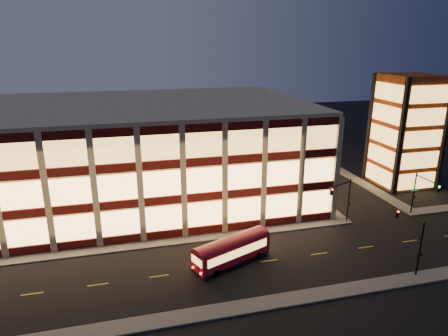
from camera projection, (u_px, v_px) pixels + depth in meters
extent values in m
plane|color=black|center=(171.00, 246.00, 46.80)|extent=(200.00, 200.00, 0.00)
cube|color=#514F4C|center=(144.00, 244.00, 46.98)|extent=(54.00, 2.00, 0.15)
cube|color=#514F4C|center=(293.00, 182.00, 67.93)|extent=(2.00, 30.00, 0.15)
cube|color=#514F4C|center=(448.00, 208.00, 57.23)|extent=(14.00, 2.00, 0.15)
cube|color=#514F4C|center=(351.00, 176.00, 70.55)|extent=(2.00, 30.00, 0.15)
cube|color=#514F4C|center=(190.00, 316.00, 34.78)|extent=(100.00, 2.00, 0.15)
cube|color=tan|center=(135.00, 153.00, 59.63)|extent=(50.00, 30.00, 14.00)
cube|color=tan|center=(131.00, 104.00, 57.42)|extent=(50.40, 30.40, 0.50)
cube|color=#470C0A|center=(144.00, 237.00, 47.62)|extent=(50.10, 0.25, 1.00)
cube|color=#FFB96B|center=(143.00, 221.00, 47.00)|extent=(49.00, 0.20, 3.00)
cube|color=#470C0A|center=(288.00, 179.00, 67.55)|extent=(0.25, 30.10, 1.00)
cube|color=#FFB96B|center=(289.00, 167.00, 66.90)|extent=(0.20, 29.00, 3.00)
cube|color=#470C0A|center=(141.00, 203.00, 46.28)|extent=(50.10, 0.25, 1.00)
cube|color=#FFB96B|center=(140.00, 186.00, 45.66)|extent=(49.00, 0.20, 3.00)
cube|color=#470C0A|center=(290.00, 154.00, 66.21)|extent=(0.25, 30.10, 1.00)
cube|color=#FFB96B|center=(290.00, 142.00, 65.56)|extent=(0.20, 29.00, 3.00)
cube|color=#470C0A|center=(139.00, 166.00, 44.94)|extent=(50.10, 0.25, 1.00)
cube|color=#FFB96B|center=(138.00, 148.00, 44.32)|extent=(49.00, 0.20, 3.00)
cube|color=#470C0A|center=(291.00, 128.00, 64.87)|extent=(0.25, 30.10, 1.00)
cube|color=#FFB96B|center=(292.00, 115.00, 64.22)|extent=(0.20, 29.00, 3.00)
cube|color=#8C3814|center=(406.00, 131.00, 64.65)|extent=(8.00, 8.00, 18.00)
cube|color=black|center=(401.00, 138.00, 60.01)|extent=(0.60, 0.60, 18.00)
cube|color=black|center=(445.00, 135.00, 61.92)|extent=(0.60, 0.60, 18.00)
cube|color=black|center=(369.00, 127.00, 67.39)|extent=(0.60, 0.60, 18.00)
cube|color=black|center=(410.00, 125.00, 69.29)|extent=(0.60, 0.60, 18.00)
cube|color=#FFC059|center=(417.00, 181.00, 63.08)|extent=(6.60, 0.16, 2.60)
cube|color=#FFC059|center=(378.00, 175.00, 65.87)|extent=(0.16, 6.60, 2.60)
cube|color=#FFC059|center=(420.00, 160.00, 62.05)|extent=(6.60, 0.16, 2.60)
cube|color=#FFC059|center=(381.00, 155.00, 64.84)|extent=(0.16, 6.60, 2.60)
cube|color=#FFC059|center=(423.00, 139.00, 61.01)|extent=(6.60, 0.16, 2.60)
cube|color=#FFC059|center=(383.00, 135.00, 63.80)|extent=(0.16, 6.60, 2.60)
cube|color=#FFC059|center=(427.00, 117.00, 59.98)|extent=(6.60, 0.16, 2.60)
cube|color=#FFC059|center=(386.00, 114.00, 62.77)|extent=(0.16, 6.60, 2.60)
cube|color=#FFC059|center=(430.00, 94.00, 58.94)|extent=(6.60, 0.16, 2.60)
cube|color=#FFC059|center=(389.00, 92.00, 61.73)|extent=(0.16, 6.60, 2.60)
cylinder|color=black|center=(348.00, 201.00, 52.22)|extent=(0.18, 0.18, 6.00)
cylinder|color=black|center=(341.00, 184.00, 50.29)|extent=(3.56, 1.63, 0.14)
cube|color=black|center=(331.00, 191.00, 49.33)|extent=(0.32, 0.32, 0.95)
sphere|color=#FF0C05|center=(332.00, 190.00, 49.07)|extent=(0.20, 0.20, 0.20)
cube|color=black|center=(349.00, 204.00, 52.16)|extent=(0.25, 0.18, 0.28)
cylinder|color=black|center=(414.00, 194.00, 54.60)|extent=(0.18, 0.18, 6.00)
cylinder|color=black|center=(427.00, 180.00, 51.94)|extent=(0.14, 4.00, 0.14)
cube|color=black|center=(438.00, 189.00, 50.24)|extent=(0.32, 0.32, 0.95)
sphere|color=#0CFF26|center=(439.00, 187.00, 49.99)|extent=(0.20, 0.20, 0.20)
cube|color=black|center=(414.00, 197.00, 54.54)|extent=(0.25, 0.18, 0.28)
cube|color=#0C7226|center=(415.00, 190.00, 54.28)|extent=(1.20, 0.06, 0.28)
cylinder|color=black|center=(420.00, 250.00, 39.95)|extent=(0.18, 0.18, 6.00)
cylinder|color=black|center=(410.00, 217.00, 40.98)|extent=(0.14, 4.00, 0.14)
cube|color=black|center=(397.00, 214.00, 42.97)|extent=(0.32, 0.32, 0.95)
sphere|color=#FF0C05|center=(398.00, 212.00, 42.72)|extent=(0.20, 0.20, 0.20)
cube|color=black|center=(421.00, 254.00, 39.89)|extent=(0.25, 0.18, 0.28)
cube|color=#9F0817|center=(232.00, 251.00, 42.72)|extent=(9.13, 5.53, 2.06)
cube|color=black|center=(232.00, 261.00, 43.08)|extent=(9.13, 5.53, 0.31)
cylinder|color=black|center=(216.00, 273.00, 40.66)|extent=(0.85, 0.56, 0.81)
cylinder|color=black|center=(205.00, 265.00, 42.15)|extent=(0.85, 0.56, 0.81)
cylinder|color=black|center=(258.00, 255.00, 43.96)|extent=(0.85, 0.56, 0.81)
cylinder|color=black|center=(246.00, 248.00, 45.46)|extent=(0.85, 0.56, 0.81)
cube|color=#FFC059|center=(239.00, 253.00, 41.76)|extent=(7.30, 3.10, 0.90)
cube|color=#FFC059|center=(225.00, 244.00, 43.51)|extent=(7.30, 3.10, 0.90)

